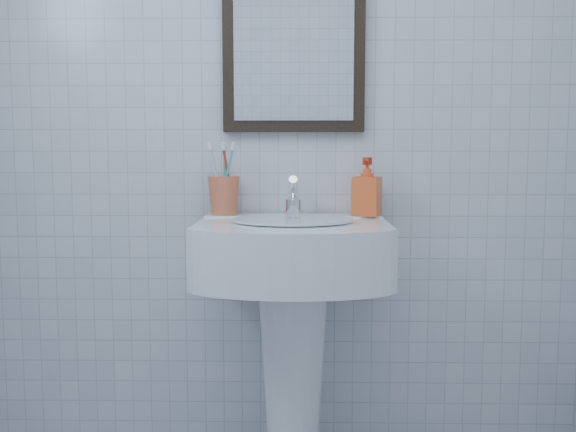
{
  "coord_description": "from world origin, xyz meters",
  "views": [
    {
      "loc": [
        0.08,
        -1.12,
        1.18
      ],
      "look_at": [
        0.04,
        0.86,
        0.97
      ],
      "focal_mm": 40.0,
      "sensor_mm": 36.0,
      "label": 1
    }
  ],
  "objects": [
    {
      "name": "wall_back",
      "position": [
        0.0,
        1.2,
        1.25
      ],
      "size": [
        2.2,
        0.02,
        2.5
      ],
      "primitive_type": "cube",
      "color": "silver",
      "rests_on": "ground"
    },
    {
      "name": "washbasin",
      "position": [
        0.05,
        0.99,
        0.64
      ],
      "size": [
        0.62,
        0.45,
        0.96
      ],
      "color": "white",
      "rests_on": "ground"
    },
    {
      "name": "faucet",
      "position": [
        0.05,
        1.1,
        1.0
      ],
      "size": [
        0.06,
        0.12,
        0.14
      ],
      "color": "silver",
      "rests_on": "washbasin"
    },
    {
      "name": "toothbrush_cup",
      "position": [
        -0.19,
        1.13,
        1.02
      ],
      "size": [
        0.13,
        0.13,
        0.14
      ],
      "primitive_type": null,
      "rotation": [
        0.0,
        0.0,
        0.16
      ],
      "color": "#CB603B",
      "rests_on": "washbasin"
    },
    {
      "name": "soap_dispenser",
      "position": [
        0.31,
        1.11,
        1.05
      ],
      "size": [
        0.12,
        0.12,
        0.2
      ],
      "primitive_type": "imported",
      "rotation": [
        0.0,
        0.0,
        -0.35
      ],
      "color": "red",
      "rests_on": "washbasin"
    },
    {
      "name": "wall_mirror",
      "position": [
        0.05,
        1.18,
        1.55
      ],
      "size": [
        0.5,
        0.04,
        0.62
      ],
      "color": "black",
      "rests_on": "wall_back"
    }
  ]
}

